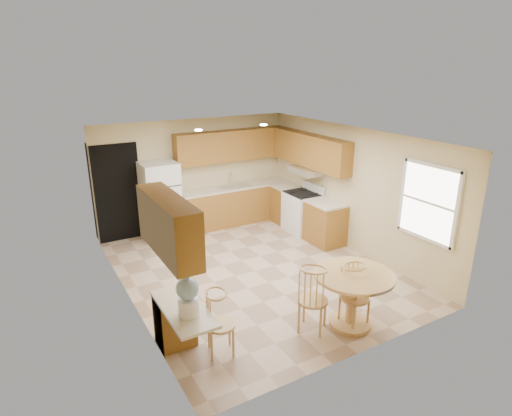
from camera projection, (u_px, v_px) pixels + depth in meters
floor at (255, 271)px, 7.93m from camera, size 5.50×5.50×0.00m
ceiling at (254, 136)px, 7.12m from camera, size 4.50×5.50×0.02m
wall_back at (195, 174)px, 9.78m from camera, size 4.50×0.02×2.50m
wall_front at (365, 269)px, 5.27m from camera, size 4.50×0.02×2.50m
wall_left at (126, 231)px, 6.46m from camera, size 0.02×5.50×2.50m
wall_right at (351, 189)px, 8.59m from camera, size 0.02×5.50×2.50m
doorway at (118, 193)px, 9.01m from camera, size 0.90×0.02×2.10m
base_cab_back at (235, 205)px, 10.21m from camera, size 2.75×0.60×0.87m
counter_back at (235, 187)px, 10.07m from camera, size 2.75×0.63×0.04m
base_cab_right_a at (287, 205)px, 10.23m from camera, size 0.60×0.59×0.87m
counter_right_a at (287, 186)px, 10.09m from camera, size 0.63×0.59×0.04m
base_cab_right_b at (325, 224)px, 9.04m from camera, size 0.60×0.80×0.87m
counter_right_b at (326, 203)px, 8.89m from camera, size 0.63×0.80×0.04m
upper_cab_back at (232, 145)px, 9.86m from camera, size 2.75×0.33×0.70m
upper_cab_right at (310, 150)px, 9.31m from camera, size 0.33×2.42×0.70m
upper_cab_left at (168, 225)px, 5.04m from camera, size 0.33×1.40×0.70m
sink at (234, 186)px, 10.05m from camera, size 0.78×0.44×0.01m
range_hood at (307, 170)px, 9.38m from camera, size 0.50×0.76×0.14m
desk_pedestal at (175, 320)px, 5.79m from camera, size 0.48×0.42×0.72m
desk_top at (183, 309)px, 5.35m from camera, size 0.50×1.20×0.04m
window at (429, 202)px, 6.98m from camera, size 0.06×1.12×1.30m
can_light_a at (199, 130)px, 7.87m from camera, size 0.14×0.14×0.02m
can_light_b at (264, 125)px, 8.54m from camera, size 0.14×0.14×0.02m
refrigerator at (161, 201)px, 9.18m from camera, size 0.74×0.72×1.69m
stove at (302, 212)px, 9.66m from camera, size 0.65×0.76×1.09m
dining_table at (353, 292)px, 6.12m from camera, size 1.14×1.14×0.85m
chair_table_a at (317, 295)px, 5.94m from camera, size 0.44×0.54×0.99m
chair_table_b at (360, 293)px, 6.07m from camera, size 0.41×0.41×0.93m
chair_desk at (223, 320)px, 5.47m from camera, size 0.39×0.51×0.89m
water_crock at (188, 296)px, 5.11m from camera, size 0.28×0.28×0.57m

